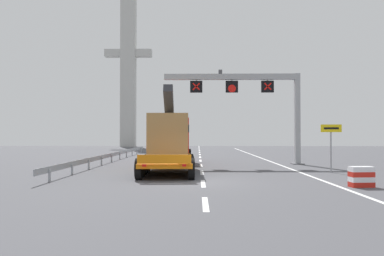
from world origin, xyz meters
TOP-DOWN VIEW (x-y plane):
  - ground at (0.00, 0.00)m, footprint 112.00×112.00m
  - lane_markings at (0.21, 24.21)m, footprint 0.20×63.02m
  - edge_line_right at (6.20, 12.00)m, footprint 0.20×63.00m
  - overhead_lane_gantry at (4.19, 10.54)m, footprint 10.87×0.90m
  - heavy_haul_truck_orange at (-1.94, 7.95)m, footprint 3.38×14.13m
  - exit_sign_yellow at (8.07, 4.20)m, footprint 1.25×0.15m
  - crash_barrier_striped at (7.15, -1.93)m, footprint 1.04×0.59m
  - guardrail_left at (-7.34, 14.11)m, footprint 0.13×32.22m
  - bridge_pylon_distant at (-13.37, 51.81)m, footprint 9.00×2.00m

SIDE VIEW (x-z plane):
  - ground at x=0.00m, z-range 0.00..0.00m
  - edge_line_right at x=6.20m, z-range 0.00..0.01m
  - lane_markings at x=0.21m, z-range 0.00..0.01m
  - crash_barrier_striped at x=7.15m, z-range 0.00..0.90m
  - guardrail_left at x=-7.34m, z-range 0.18..0.94m
  - heavy_haul_truck_orange at x=-1.94m, z-range -0.66..4.64m
  - exit_sign_yellow at x=8.07m, z-range 0.68..3.61m
  - overhead_lane_gantry at x=4.19m, z-range 1.97..9.36m
  - bridge_pylon_distant at x=-13.37m, z-range 0.38..29.37m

